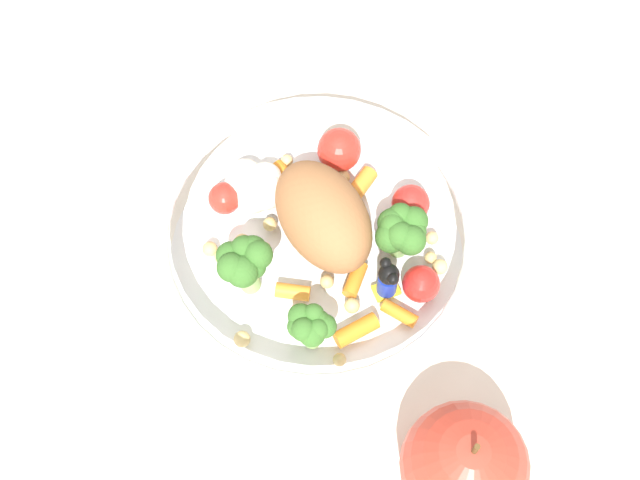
# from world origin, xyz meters

# --- Properties ---
(ground_plane) EXTENTS (2.40, 2.40, 0.00)m
(ground_plane) POSITION_xyz_m (0.00, 0.00, 0.00)
(ground_plane) COLOR silver
(food_container) EXTENTS (0.23, 0.23, 0.07)m
(food_container) POSITION_xyz_m (-0.01, 0.01, 0.03)
(food_container) COLOR white
(food_container) RESTS_ON ground_plane
(loose_apple) EXTENTS (0.08, 0.08, 0.09)m
(loose_apple) POSITION_xyz_m (0.17, -0.04, 0.04)
(loose_apple) COLOR #BC3828
(loose_apple) RESTS_ON ground_plane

